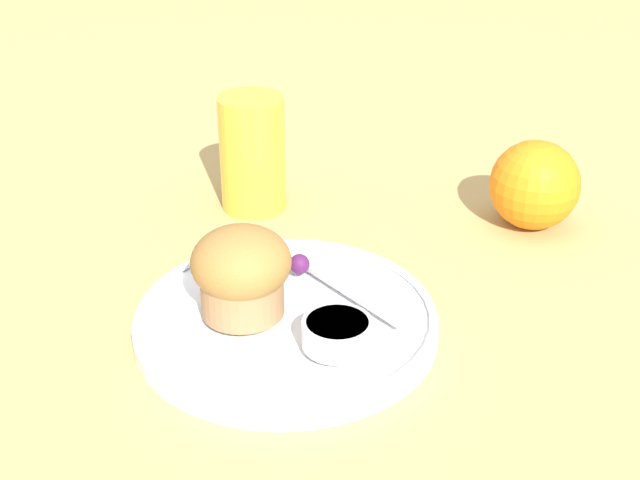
{
  "coord_description": "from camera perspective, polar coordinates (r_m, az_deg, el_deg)",
  "views": [
    {
      "loc": [
        0.25,
        -0.52,
        0.39
      ],
      "look_at": [
        0.01,
        0.04,
        0.06
      ],
      "focal_mm": 50.0,
      "sensor_mm": 36.0,
      "label": 1
    }
  ],
  "objects": [
    {
      "name": "butter_knife",
      "position": [
        0.7,
        1.05,
        -2.58
      ],
      "size": [
        0.15,
        0.09,
        0.0
      ],
      "rotation": [
        0.0,
        0.0,
        -0.48
      ],
      "color": "#B7B7BC",
      "rests_on": "plate"
    },
    {
      "name": "juice_glass",
      "position": [
        0.85,
        -4.34,
        5.55
      ],
      "size": [
        0.06,
        0.06,
        0.11
      ],
      "color": "gold",
      "rests_on": "ground_plane"
    },
    {
      "name": "ground_plane",
      "position": [
        0.69,
        -1.62,
        -5.24
      ],
      "size": [
        3.0,
        3.0,
        0.0
      ],
      "primitive_type": "plane",
      "color": "tan"
    },
    {
      "name": "orange_fruit",
      "position": [
        0.84,
        13.57,
        3.45
      ],
      "size": [
        0.08,
        0.08,
        0.08
      ],
      "color": "orange",
      "rests_on": "ground_plane"
    },
    {
      "name": "muffin",
      "position": [
        0.65,
        -5.05,
        -2.03
      ],
      "size": [
        0.07,
        0.07,
        0.07
      ],
      "color": "#9E7047",
      "rests_on": "plate"
    },
    {
      "name": "plate",
      "position": [
        0.68,
        -1.82,
        -5.28
      ],
      "size": [
        0.23,
        0.23,
        0.02
      ],
      "color": "white",
      "rests_on": "ground_plane"
    },
    {
      "name": "berry_pair",
      "position": [
        0.72,
        -1.88,
        -1.42
      ],
      "size": [
        0.03,
        0.02,
        0.02
      ],
      "color": "#4C194C",
      "rests_on": "plate"
    },
    {
      "name": "cream_ramekin",
      "position": [
        0.63,
        1.11,
        -5.9
      ],
      "size": [
        0.05,
        0.05,
        0.02
      ],
      "color": "silver",
      "rests_on": "plate"
    }
  ]
}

